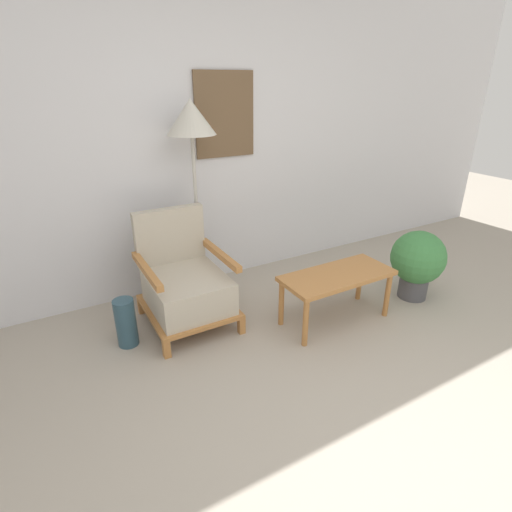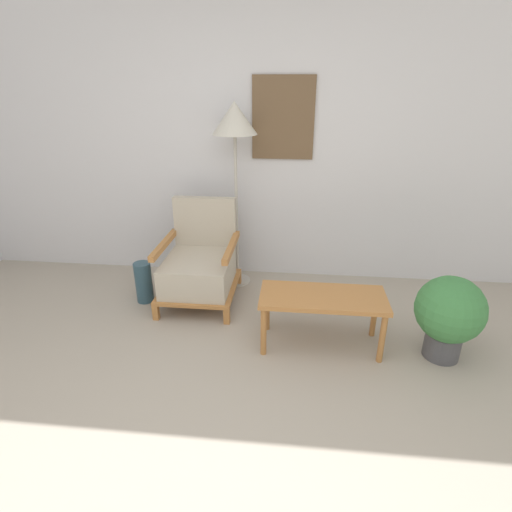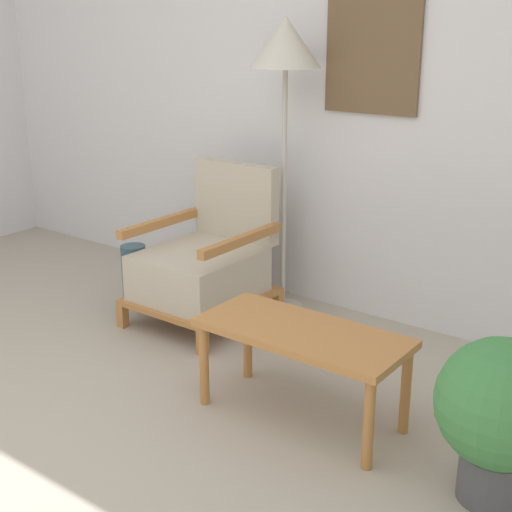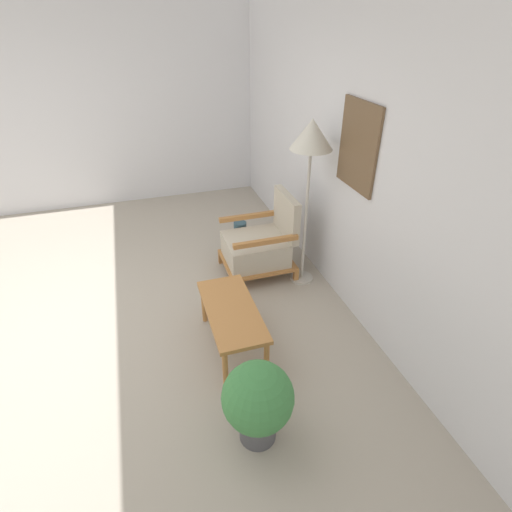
% 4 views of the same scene
% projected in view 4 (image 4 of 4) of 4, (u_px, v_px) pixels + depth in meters
% --- Properties ---
extents(ground_plane, '(14.00, 14.00, 0.00)m').
position_uv_depth(ground_plane, '(83.00, 331.00, 3.66)').
color(ground_plane, '#A89E8E').
extents(wall_back, '(8.00, 0.09, 2.70)m').
position_uv_depth(wall_back, '(346.00, 161.00, 3.59)').
color(wall_back, silver).
rests_on(wall_back, ground_plane).
extents(wall_left, '(0.06, 8.00, 2.70)m').
position_uv_depth(wall_left, '(110.00, 109.00, 5.45)').
color(wall_left, silver).
rests_on(wall_left, ground_plane).
extents(armchair, '(0.66, 0.74, 0.89)m').
position_uv_depth(armchair, '(260.00, 245.00, 4.32)').
color(armchair, '#B2753D').
rests_on(armchair, ground_plane).
extents(floor_lamp, '(0.39, 0.39, 1.70)m').
position_uv_depth(floor_lamp, '(311.00, 142.00, 3.58)').
color(floor_lamp, '#B7B2A8').
rests_on(floor_lamp, ground_plane).
extents(coffee_table, '(0.92, 0.41, 0.43)m').
position_uv_depth(coffee_table, '(232.00, 314.00, 3.29)').
color(coffee_table, '#B2753D').
rests_on(coffee_table, ground_plane).
extents(vase, '(0.15, 0.15, 0.38)m').
position_uv_depth(vase, '(240.00, 237.00, 4.78)').
color(vase, '#2D4C5B').
rests_on(vase, ground_plane).
extents(potted_plant, '(0.47, 0.47, 0.63)m').
position_uv_depth(potted_plant, '(258.00, 401.00, 2.57)').
color(potted_plant, '#4C4C51').
rests_on(potted_plant, ground_plane).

